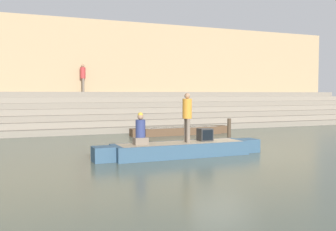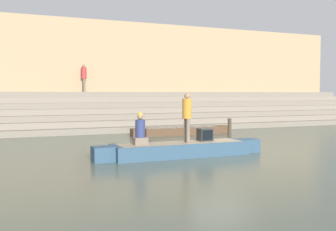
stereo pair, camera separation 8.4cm
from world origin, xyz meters
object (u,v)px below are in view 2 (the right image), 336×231
(tv_set, at_px, (205,135))
(moored_boat_shore, at_px, (181,130))
(mooring_post, at_px, (229,131))
(person_on_steps, at_px, (84,76))
(person_standing, at_px, (187,114))
(person_rowing, at_px, (140,131))
(rowboat_main, at_px, (181,149))

(tv_set, bearing_deg, moored_boat_shore, 74.97)
(mooring_post, distance_m, person_on_steps, 11.42)
(tv_set, xyz_separation_m, mooring_post, (2.66, 2.63, -0.18))
(moored_boat_shore, bearing_deg, tv_set, -107.08)
(person_standing, distance_m, mooring_post, 4.52)
(person_rowing, relative_size, moored_boat_shore, 0.19)
(rowboat_main, relative_size, moored_boat_shore, 1.11)
(person_standing, distance_m, moored_boat_shore, 7.55)
(person_standing, bearing_deg, moored_boat_shore, 76.68)
(person_rowing, bearing_deg, rowboat_main, -17.64)
(rowboat_main, height_order, moored_boat_shore, rowboat_main)
(person_rowing, height_order, moored_boat_shore, person_rowing)
(moored_boat_shore, height_order, person_on_steps, person_on_steps)
(moored_boat_shore, xyz_separation_m, person_on_steps, (-4.19, 5.91, 3.15))
(rowboat_main, distance_m, tv_set, 1.14)
(tv_set, distance_m, moored_boat_shore, 7.06)
(person_rowing, bearing_deg, person_on_steps, 70.97)
(rowboat_main, height_order, mooring_post, mooring_post)
(tv_set, height_order, mooring_post, mooring_post)
(person_standing, relative_size, moored_boat_shore, 0.31)
(rowboat_main, xyz_separation_m, tv_set, (1.03, 0.13, 0.46))
(person_rowing, distance_m, person_on_steps, 12.98)
(person_standing, distance_m, person_rowing, 1.84)
(tv_set, xyz_separation_m, person_on_steps, (-2.08, 12.63, 2.64))
(person_standing, xyz_separation_m, person_on_steps, (-1.28, 12.76, 1.85))
(rowboat_main, bearing_deg, person_on_steps, 97.87)
(tv_set, bearing_deg, person_standing, -168.22)
(rowboat_main, xyz_separation_m, mooring_post, (3.69, 2.76, 0.29))
(tv_set, distance_m, person_on_steps, 13.07)
(tv_set, relative_size, person_on_steps, 0.28)
(moored_boat_shore, bearing_deg, person_on_steps, 125.72)
(mooring_post, relative_size, person_on_steps, 0.62)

